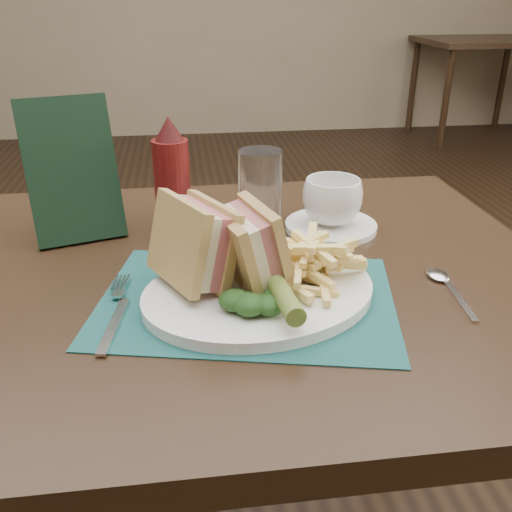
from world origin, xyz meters
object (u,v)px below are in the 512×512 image
(saucer, at_px, (331,226))
(ketchup_bottle, at_px, (172,176))
(sandwich_half_a, at_px, (178,246))
(coffee_cup, at_px, (332,201))
(placemat, at_px, (247,300))
(drinking_glass, at_px, (260,191))
(table_main, at_px, (245,464))
(check_presenter, at_px, (72,171))
(plate, at_px, (259,293))
(table_bg_right, at_px, (476,90))
(sandwich_half_b, at_px, (235,248))

(saucer, relative_size, ketchup_bottle, 0.81)
(sandwich_half_a, xyz_separation_m, coffee_cup, (0.25, 0.20, -0.03))
(placemat, relative_size, drinking_glass, 2.85)
(table_main, xyz_separation_m, check_presenter, (-0.24, 0.15, 0.48))
(plate, relative_size, saucer, 2.00)
(table_bg_right, relative_size, placemat, 2.43)
(plate, distance_m, ketchup_bottle, 0.27)
(drinking_glass, bearing_deg, plate, -98.26)
(saucer, bearing_deg, placemat, -127.39)
(saucer, bearing_deg, table_bg_right, 59.05)
(sandwich_half_a, relative_size, check_presenter, 0.52)
(table_main, bearing_deg, placemat, -93.00)
(coffee_cup, bearing_deg, table_main, -142.44)
(placemat, height_order, plate, plate)
(table_bg_right, height_order, sandwich_half_b, sandwich_half_b)
(sandwich_half_a, relative_size, drinking_glass, 0.89)
(table_bg_right, bearing_deg, check_presenter, -125.82)
(coffee_cup, relative_size, drinking_glass, 0.74)
(coffee_cup, bearing_deg, plate, -124.70)
(placemat, height_order, sandwich_half_b, sandwich_half_b)
(placemat, distance_m, coffee_cup, 0.27)
(coffee_cup, bearing_deg, drinking_glass, 170.69)
(saucer, height_order, ketchup_bottle, ketchup_bottle)
(ketchup_bottle, bearing_deg, plate, -66.32)
(table_bg_right, height_order, check_presenter, check_presenter)
(plate, distance_m, sandwich_half_a, 0.12)
(table_bg_right, relative_size, drinking_glass, 6.92)
(table_main, distance_m, table_bg_right, 4.23)
(plate, distance_m, saucer, 0.26)
(sandwich_half_a, bearing_deg, plate, -35.71)
(sandwich_half_a, bearing_deg, drinking_glass, 31.22)
(table_main, height_order, placemat, placemat)
(table_main, distance_m, drinking_glass, 0.46)
(ketchup_bottle, xyz_separation_m, check_presenter, (-0.15, 0.00, 0.01))
(table_main, distance_m, sandwich_half_b, 0.45)
(placemat, distance_m, ketchup_bottle, 0.27)
(table_bg_right, height_order, saucer, saucer)
(sandwich_half_b, bearing_deg, placemat, -45.90)
(table_main, relative_size, table_bg_right, 1.00)
(coffee_cup, xyz_separation_m, check_presenter, (-0.40, 0.03, 0.06))
(plate, distance_m, sandwich_half_b, 0.07)
(drinking_glass, relative_size, ketchup_bottle, 0.70)
(table_main, xyz_separation_m, placemat, (-0.00, -0.09, 0.38))
(sandwich_half_b, distance_m, drinking_glass, 0.23)
(ketchup_bottle, bearing_deg, sandwich_half_b, -71.83)
(saucer, distance_m, coffee_cup, 0.04)
(table_main, height_order, plate, plate)
(placemat, xyz_separation_m, sandwich_half_a, (-0.08, 0.01, 0.07))
(saucer, relative_size, check_presenter, 0.68)
(ketchup_bottle, bearing_deg, coffee_cup, -5.45)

